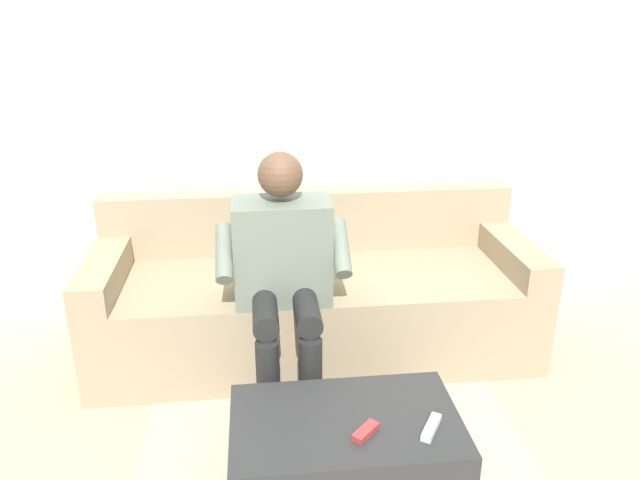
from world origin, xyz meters
TOP-DOWN VIEW (x-y plane):
  - ground_plane at (0.00, 0.60)m, footprint 8.00×8.00m
  - back_wall at (0.00, -0.66)m, footprint 5.34×0.06m
  - couch at (0.00, -0.12)m, footprint 2.26×0.81m
  - coffee_table at (0.00, 0.97)m, footprint 0.84×0.51m
  - person_solo_seated at (0.18, 0.26)m, footprint 0.59×0.58m
  - remote_white at (-0.29, 1.06)m, footprint 0.11×0.14m
  - remote_red at (-0.06, 1.06)m, footprint 0.11×0.11m
  - floor_rug at (0.00, 0.85)m, footprint 1.62×1.46m

SIDE VIEW (x-z plane):
  - ground_plane at x=0.00m, z-range 0.00..0.00m
  - floor_rug at x=0.00m, z-range 0.00..0.01m
  - coffee_table at x=0.00m, z-range 0.00..0.34m
  - couch at x=0.00m, z-range -0.11..0.69m
  - remote_red at x=-0.06m, z-range 0.34..0.37m
  - remote_white at x=-0.29m, z-range 0.34..0.37m
  - person_solo_seated at x=0.18m, z-range 0.08..1.24m
  - back_wall at x=0.00m, z-range 0.00..2.62m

